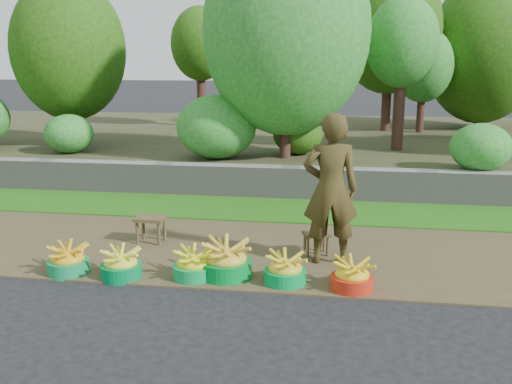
# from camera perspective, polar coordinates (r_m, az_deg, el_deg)

# --- Properties ---
(ground_plane) EXTENTS (120.00, 120.00, 0.00)m
(ground_plane) POSITION_cam_1_polar(r_m,az_deg,el_deg) (5.87, -0.40, -10.07)
(ground_plane) COLOR black
(ground_plane) RESTS_ON ground
(dirt_shoulder) EXTENTS (80.00, 2.50, 0.02)m
(dirt_shoulder) POSITION_cam_1_polar(r_m,az_deg,el_deg) (7.02, 1.23, -6.03)
(dirt_shoulder) COLOR #4D4029
(dirt_shoulder) RESTS_ON ground
(grass_verge) EXTENTS (80.00, 1.50, 0.04)m
(grass_verge) POSITION_cam_1_polar(r_m,az_deg,el_deg) (8.92, 2.92, -1.81)
(grass_verge) COLOR #276814
(grass_verge) RESTS_ON ground
(retaining_wall) EXTENTS (80.00, 0.35, 0.55)m
(retaining_wall) POSITION_cam_1_polar(r_m,az_deg,el_deg) (9.68, 3.46, 0.93)
(retaining_wall) COLOR gray
(retaining_wall) RESTS_ON ground
(earth_bank) EXTENTS (80.00, 10.00, 0.50)m
(earth_bank) POSITION_cam_1_polar(r_m,az_deg,el_deg) (14.50, 5.28, 4.86)
(earth_bank) COLOR #3C3B22
(earth_bank) RESTS_ON ground
(vegetation) EXTENTS (34.82, 8.86, 4.37)m
(vegetation) POSITION_cam_1_polar(r_m,az_deg,el_deg) (12.51, 6.78, 14.44)
(vegetation) COLOR #3C211B
(vegetation) RESTS_ON earth_bank
(basin_a) EXTENTS (0.45, 0.45, 0.34)m
(basin_a) POSITION_cam_1_polar(r_m,az_deg,el_deg) (6.64, -18.29, -6.57)
(basin_a) COLOR #108C4E
(basin_a) RESTS_ON ground
(basin_b) EXTENTS (0.45, 0.45, 0.33)m
(basin_b) POSITION_cam_1_polar(r_m,az_deg,el_deg) (6.36, -13.35, -7.13)
(basin_b) COLOR #007839
(basin_b) RESTS_ON ground
(basin_c) EXTENTS (0.45, 0.45, 0.34)m
(basin_c) POSITION_cam_1_polar(r_m,az_deg,el_deg) (6.20, -6.26, -7.33)
(basin_c) COLOR #0B9B48
(basin_c) RESTS_ON ground
(basin_d) EXTENTS (0.56, 0.56, 0.42)m
(basin_d) POSITION_cam_1_polar(r_m,az_deg,el_deg) (6.19, -3.01, -6.97)
(basin_d) COLOR #00822C
(basin_d) RESTS_ON ground
(basin_e) EXTENTS (0.45, 0.45, 0.33)m
(basin_e) POSITION_cam_1_polar(r_m,az_deg,el_deg) (6.04, 2.94, -7.86)
(basin_e) COLOR #009740
(basin_e) RESTS_ON ground
(basin_f) EXTENTS (0.44, 0.44, 0.33)m
(basin_f) POSITION_cam_1_polar(r_m,az_deg,el_deg) (5.96, 9.57, -8.37)
(basin_f) COLOR red
(basin_f) RESTS_ON ground
(stool_left) EXTENTS (0.39, 0.31, 0.34)m
(stool_left) POSITION_cam_1_polar(r_m,az_deg,el_deg) (7.41, -10.50, -2.97)
(stool_left) COLOR #4F4025
(stool_left) RESTS_ON dirt_shoulder
(stool_right) EXTENTS (0.37, 0.32, 0.27)m
(stool_right) POSITION_cam_1_polar(r_m,az_deg,el_deg) (6.89, 6.04, -4.47)
(stool_right) COLOR #4F4025
(stool_right) RESTS_ON dirt_shoulder
(vendor_woman) EXTENTS (0.68, 0.49, 1.73)m
(vendor_woman) POSITION_cam_1_polar(r_m,az_deg,el_deg) (6.48, 7.47, 0.28)
(vendor_woman) COLOR black
(vendor_woman) RESTS_ON dirt_shoulder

